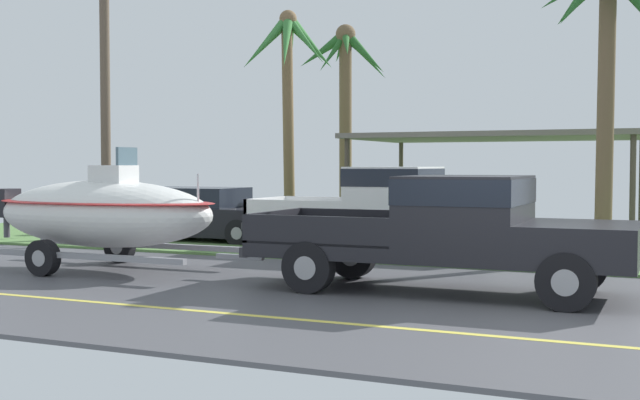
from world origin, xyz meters
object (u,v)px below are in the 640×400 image
(parked_pickup_background, at_px, (393,206))
(boat_on_trailer, at_px, (103,213))
(palm_tree_near_right, at_px, (605,23))
(palm_tree_mid, at_px, (289,65))
(pickup_truck_towing, at_px, (463,227))
(utility_pole, at_px, (105,67))
(parked_sedan_far, at_px, (198,215))
(carport_awning, at_px, (499,138))
(palm_tree_near_left, at_px, (345,82))

(parked_pickup_background, bearing_deg, boat_on_trailer, -129.95)
(palm_tree_near_right, relative_size, palm_tree_mid, 0.96)
(pickup_truck_towing, xyz_separation_m, palm_tree_mid, (-7.74, 9.76, 3.92))
(utility_pole, bearing_deg, parked_sedan_far, 42.40)
(boat_on_trailer, height_order, palm_tree_near_right, palm_tree_near_right)
(parked_sedan_far, height_order, carport_awning, carport_awning)
(parked_sedan_far, distance_m, palm_tree_near_left, 8.87)
(palm_tree_near_left, distance_m, utility_pole, 9.71)
(utility_pole, bearing_deg, boat_on_trailer, -52.01)
(palm_tree_near_left, bearing_deg, pickup_truck_towing, -61.09)
(pickup_truck_towing, height_order, parked_pickup_background, parked_pickup_background)
(boat_on_trailer, distance_m, parked_pickup_background, 6.29)
(palm_tree_near_left, bearing_deg, palm_tree_near_right, -41.64)
(parked_sedan_far, distance_m, palm_tree_mid, 5.99)
(boat_on_trailer, relative_size, palm_tree_near_left, 0.89)
(palm_tree_mid, height_order, utility_pole, utility_pole)
(pickup_truck_towing, xyz_separation_m, carport_awning, (-1.67, 10.76, 1.68))
(palm_tree_mid, distance_m, utility_pole, 6.15)
(palm_tree_near_left, relative_size, palm_tree_near_right, 1.06)
(parked_pickup_background, xyz_separation_m, carport_awning, (1.11, 5.94, 1.64))
(pickup_truck_towing, relative_size, utility_pole, 0.72)
(carport_awning, bearing_deg, parked_pickup_background, -100.55)
(boat_on_trailer, bearing_deg, palm_tree_near_right, 33.04)
(carport_awning, relative_size, palm_tree_mid, 1.19)
(palm_tree_near_left, bearing_deg, carport_awning, -24.82)
(boat_on_trailer, relative_size, palm_tree_mid, 0.90)
(palm_tree_near_right, bearing_deg, pickup_truck_towing, -105.97)
(pickup_truck_towing, distance_m, parked_sedan_far, 10.02)
(palm_tree_mid, bearing_deg, pickup_truck_towing, -51.57)
(parked_sedan_far, bearing_deg, carport_awning, 37.87)
(boat_on_trailer, height_order, carport_awning, carport_awning)
(pickup_truck_towing, xyz_separation_m, boat_on_trailer, (-6.81, -0.00, 0.05))
(carport_awning, height_order, palm_tree_near_right, palm_tree_near_right)
(palm_tree_near_right, distance_m, utility_pole, 11.64)
(palm_tree_near_right, bearing_deg, parked_pickup_background, -171.81)
(carport_awning, distance_m, utility_pole, 10.81)
(boat_on_trailer, height_order, palm_tree_near_left, palm_tree_near_left)
(parked_pickup_background, bearing_deg, pickup_truck_towing, -60.08)
(parked_pickup_background, height_order, palm_tree_mid, palm_tree_mid)
(carport_awning, xyz_separation_m, palm_tree_near_left, (-5.74, 2.66, 2.05))
(parked_pickup_background, distance_m, palm_tree_near_left, 10.44)
(utility_pole, bearing_deg, carport_awning, 38.83)
(pickup_truck_towing, height_order, utility_pole, utility_pole)
(utility_pole, bearing_deg, palm_tree_near_left, 74.59)
(boat_on_trailer, relative_size, carport_awning, 0.76)
(boat_on_trailer, xyz_separation_m, utility_pole, (-3.17, 4.06, 3.29))
(boat_on_trailer, xyz_separation_m, carport_awning, (5.14, 10.76, 1.63))
(boat_on_trailer, xyz_separation_m, parked_sedan_far, (-1.50, 5.59, -0.40))
(parked_pickup_background, relative_size, carport_awning, 0.75)
(palm_tree_near_left, xyz_separation_m, palm_tree_near_right, (8.97, -7.97, 0.10))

